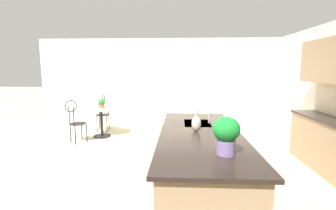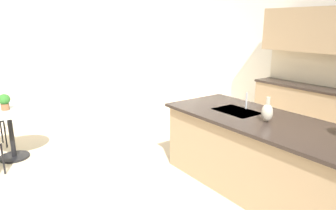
{
  "view_description": "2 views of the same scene",
  "coord_description": "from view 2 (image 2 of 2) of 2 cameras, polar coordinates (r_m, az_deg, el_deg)",
  "views": [
    {
      "loc": [
        3.48,
        0.58,
        1.75
      ],
      "look_at": [
        -1.05,
        0.35,
        1.08
      ],
      "focal_mm": 25.99,
      "sensor_mm": 36.0,
      "label": 1
    },
    {
      "loc": [
        2.34,
        -2.08,
        2.02
      ],
      "look_at": [
        -0.65,
        0.05,
        1.04
      ],
      "focal_mm": 33.0,
      "sensor_mm": 36.0,
      "label": 2
    }
  ],
  "objects": [
    {
      "name": "ground_plane",
      "position": [
        3.73,
        5.42,
        -17.9
      ],
      "size": [
        40.0,
        40.0,
        0.0
      ],
      "primitive_type": "plane",
      "color": "beige"
    },
    {
      "name": "wall_left_window",
      "position": [
        6.95,
        -18.13,
        8.72
      ],
      "size": [
        0.12,
        7.8,
        2.7
      ],
      "primitive_type": "cube",
      "color": "silver",
      "rests_on": "ground"
    },
    {
      "name": "kitchen_island",
      "position": [
        3.9,
        18.19,
        -9.34
      ],
      "size": [
        2.8,
        1.06,
        0.92
      ],
      "color": "tan",
      "rests_on": "ground"
    },
    {
      "name": "back_counter_run",
      "position": [
        6.15,
        26.18,
        -0.97
      ],
      "size": [
        2.44,
        0.64,
        1.52
      ],
      "color": "tan",
      "rests_on": "ground"
    },
    {
      "name": "upper_cabinet_run",
      "position": [
        5.94,
        27.63,
        12.17
      ],
      "size": [
        2.4,
        0.36,
        0.76
      ],
      "color": "tan",
      "rests_on": "back_counter_run"
    },
    {
      "name": "bistro_table",
      "position": [
        5.24,
        -27.03,
        -4.19
      ],
      "size": [
        0.8,
        0.8,
        0.74
      ],
      "color": "black",
      "rests_on": "ground"
    },
    {
      "name": "sink_faucet",
      "position": [
        4.17,
        14.28,
        0.78
      ],
      "size": [
        0.02,
        0.02,
        0.22
      ],
      "primitive_type": "cylinder",
      "color": "#B2B5BA",
      "rests_on": "kitchen_island"
    },
    {
      "name": "potted_plant_on_table",
      "position": [
        5.26,
        -27.99,
        0.67
      ],
      "size": [
        0.17,
        0.17,
        0.24
      ],
      "color": "#9E603D",
      "rests_on": "bistro_table"
    },
    {
      "name": "vase_on_counter",
      "position": [
        3.7,
        17.85,
        -1.28
      ],
      "size": [
        0.13,
        0.13,
        0.29
      ],
      "color": "#BCB29E",
      "rests_on": "kitchen_island"
    }
  ]
}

